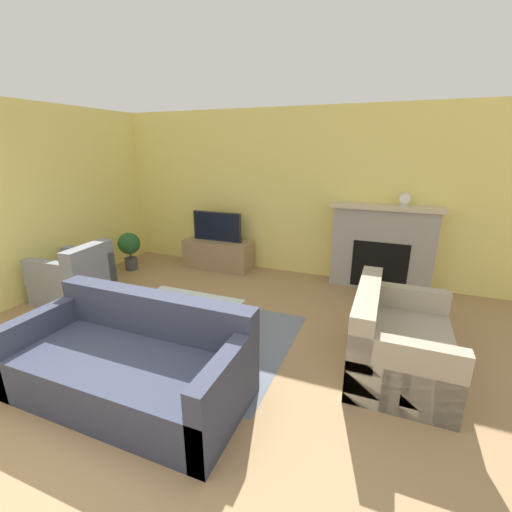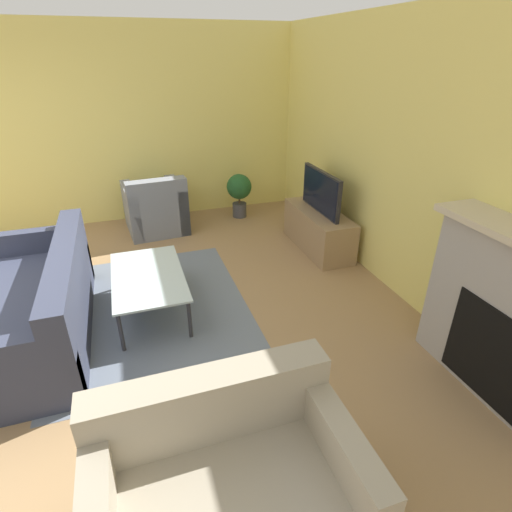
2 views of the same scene
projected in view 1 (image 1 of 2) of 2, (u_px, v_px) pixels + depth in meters
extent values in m
plane|color=#9E7A51|center=(61.00, 465.00, 2.36)|extent=(20.00, 20.00, 0.00)
cube|color=#EADB72|center=(271.00, 193.00, 5.80)|extent=(8.49, 0.06, 2.70)
cube|color=#EADB72|center=(35.00, 202.00, 4.84)|extent=(0.06, 7.32, 2.70)
cube|color=slate|center=(188.00, 335.00, 3.99)|extent=(2.36, 1.87, 0.00)
cube|color=#9E9993|center=(382.00, 247.00, 5.19)|extent=(1.46, 0.32, 1.28)
cube|color=black|center=(379.00, 266.00, 5.12)|extent=(0.80, 0.01, 0.72)
cube|color=beige|center=(386.00, 207.00, 4.98)|extent=(1.58, 0.38, 0.05)
cube|color=#997A56|center=(218.00, 254.00, 6.15)|extent=(1.21, 0.45, 0.51)
cube|color=#232328|center=(217.00, 226.00, 5.99)|extent=(0.91, 0.05, 0.51)
cube|color=black|center=(216.00, 227.00, 5.97)|extent=(0.87, 0.01, 0.47)
cube|color=#33384C|center=(129.00, 375.00, 2.97)|extent=(2.05, 0.98, 0.42)
cube|color=#33384C|center=(154.00, 313.00, 3.19)|extent=(2.05, 0.20, 0.40)
cube|color=#33384C|center=(49.00, 341.00, 3.27)|extent=(0.14, 0.98, 0.66)
cube|color=#33384C|center=(228.00, 391.00, 2.60)|extent=(0.14, 0.98, 0.66)
cube|color=#9E937F|center=(400.00, 352.00, 3.30)|extent=(0.89, 1.32, 0.42)
cube|color=#9E937F|center=(367.00, 307.00, 3.30)|extent=(0.20, 1.32, 0.40)
cube|color=#9E937F|center=(402.00, 377.00, 2.75)|extent=(0.89, 0.14, 0.66)
cube|color=#9E937F|center=(401.00, 314.00, 3.79)|extent=(0.89, 0.14, 0.66)
cube|color=gray|center=(74.00, 285.00, 4.91)|extent=(0.92, 0.86, 0.42)
cube|color=gray|center=(89.00, 260.00, 4.70)|extent=(0.27, 0.80, 0.40)
cube|color=gray|center=(89.00, 269.00, 5.17)|extent=(0.86, 0.21, 0.66)
cube|color=gray|center=(54.00, 285.00, 4.58)|extent=(0.86, 0.21, 0.66)
cylinder|color=#333338|center=(133.00, 323.00, 3.87)|extent=(0.04, 0.04, 0.38)
cylinder|color=#333338|center=(218.00, 342.00, 3.49)|extent=(0.04, 0.04, 0.38)
cylinder|color=#333338|center=(164.00, 302.00, 4.39)|extent=(0.04, 0.04, 0.38)
cylinder|color=#333338|center=(241.00, 317.00, 4.01)|extent=(0.04, 0.04, 0.38)
cube|color=silver|center=(187.00, 304.00, 3.88)|extent=(1.16, 0.67, 0.02)
cylinder|color=#47474C|center=(131.00, 264.00, 6.11)|extent=(0.21, 0.21, 0.22)
cylinder|color=#4C3823|center=(130.00, 255.00, 6.06)|extent=(0.03, 0.03, 0.11)
sphere|color=#235628|center=(129.00, 244.00, 6.00)|extent=(0.38, 0.38, 0.38)
cube|color=beige|center=(404.00, 205.00, 4.91)|extent=(0.11, 0.07, 0.03)
cylinder|color=beige|center=(405.00, 198.00, 4.88)|extent=(0.16, 0.07, 0.16)
cylinder|color=white|center=(405.00, 199.00, 4.85)|extent=(0.13, 0.00, 0.13)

